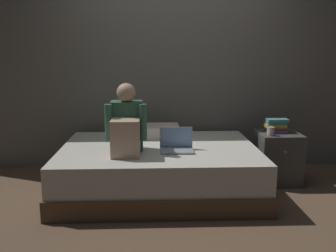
% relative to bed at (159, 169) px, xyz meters
% --- Properties ---
extents(ground_plane, '(8.00, 8.00, 0.00)m').
position_rel_bed_xyz_m(ground_plane, '(0.20, -0.30, -0.23)').
color(ground_plane, brown).
extents(wall_back, '(5.60, 0.10, 2.70)m').
position_rel_bed_xyz_m(wall_back, '(0.20, 0.90, 1.12)').
color(wall_back, slate).
rests_on(wall_back, ground_plane).
extents(bed, '(2.00, 1.50, 0.47)m').
position_rel_bed_xyz_m(bed, '(0.00, 0.00, 0.00)').
color(bed, brown).
rests_on(bed, ground_plane).
extents(nightstand, '(0.44, 0.46, 0.55)m').
position_rel_bed_xyz_m(nightstand, '(1.30, 0.20, 0.04)').
color(nightstand, '#474442').
rests_on(nightstand, ground_plane).
extents(person_sitting, '(0.39, 0.44, 0.66)m').
position_rel_bed_xyz_m(person_sitting, '(-0.31, -0.21, 0.49)').
color(person_sitting, '#38664C').
rests_on(person_sitting, bed).
extents(laptop, '(0.32, 0.23, 0.22)m').
position_rel_bed_xyz_m(laptop, '(0.17, -0.17, 0.29)').
color(laptop, '#9EA0A5').
rests_on(laptop, bed).
extents(pillow, '(0.56, 0.36, 0.13)m').
position_rel_bed_xyz_m(pillow, '(-0.05, 0.45, 0.30)').
color(pillow, beige).
rests_on(pillow, bed).
extents(book_stack, '(0.24, 0.17, 0.15)m').
position_rel_bed_xyz_m(book_stack, '(1.27, 0.23, 0.39)').
color(book_stack, '#703D84').
rests_on(book_stack, nightstand).
extents(mug, '(0.08, 0.08, 0.09)m').
position_rel_bed_xyz_m(mug, '(1.17, 0.08, 0.37)').
color(mug, '#BCB2A3').
rests_on(mug, nightstand).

